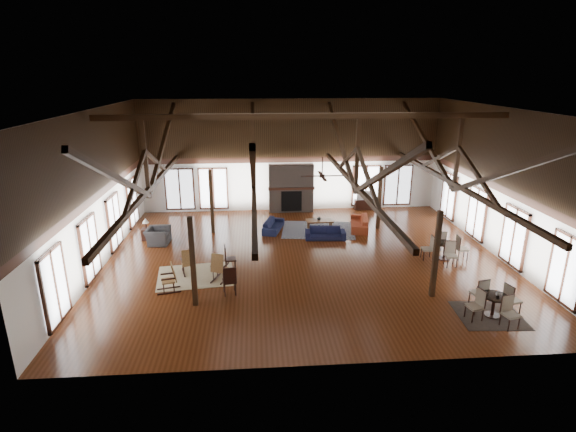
{
  "coord_description": "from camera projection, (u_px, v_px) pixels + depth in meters",
  "views": [
    {
      "loc": [
        -1.97,
        -16.89,
        7.33
      ],
      "look_at": [
        -0.6,
        1.0,
        1.55
      ],
      "focal_mm": 28.0,
      "sensor_mm": 36.0,
      "label": 1
    }
  ],
  "objects": [
    {
      "name": "wall_left",
      "position": [
        95.0,
        192.0,
        16.92
      ],
      "size": [
        0.02,
        14.0,
        6.0
      ],
      "primitive_type": "cube",
      "color": "white",
      "rests_on": "floor"
    },
    {
      "name": "wall_right",
      "position": [
        502.0,
        184.0,
        18.08
      ],
      "size": [
        0.02,
        14.0,
        6.0
      ],
      "primitive_type": "cube",
      "color": "white",
      "rests_on": "floor"
    },
    {
      "name": "rocking_chair_a",
      "position": [
        188.0,
        262.0,
        16.94
      ],
      "size": [
        0.6,
        0.85,
        1.0
      ],
      "rotation": [
        0.0,
        0.0,
        0.27
      ],
      "color": "olive",
      "rests_on": "floor"
    },
    {
      "name": "sofa_navy_front",
      "position": [
        325.0,
        233.0,
        20.57
      ],
      "size": [
        1.89,
        0.85,
        0.54
      ],
      "primitive_type": "imported",
      "rotation": [
        0.0,
        0.0,
        -0.07
      ],
      "color": "#131635",
      "rests_on": "floor"
    },
    {
      "name": "wall_front",
      "position": [
        338.0,
        259.0,
        10.86
      ],
      "size": [
        16.0,
        0.02,
        6.0
      ],
      "primitive_type": "cube",
      "color": "white",
      "rests_on": "floor"
    },
    {
      "name": "side_table_lamp",
      "position": [
        147.0,
        231.0,
        20.42
      ],
      "size": [
        0.41,
        0.41,
        1.04
      ],
      "color": "black",
      "rests_on": "floor"
    },
    {
      "name": "fireplace",
      "position": [
        291.0,
        188.0,
        24.36
      ],
      "size": [
        2.5,
        0.69,
        2.6
      ],
      "color": "#6B5C51",
      "rests_on": "floor"
    },
    {
      "name": "television",
      "position": [
        364.0,
        195.0,
        24.88
      ],
      "size": [
        0.88,
        0.17,
        0.5
      ],
      "primitive_type": "imported",
      "rotation": [
        0.0,
        0.0,
        0.06
      ],
      "color": "#B2B2B2",
      "rests_on": "tv_console"
    },
    {
      "name": "sofa_navy_left",
      "position": [
        273.0,
        225.0,
        21.66
      ],
      "size": [
        1.92,
        1.18,
        0.52
      ],
      "primitive_type": "imported",
      "rotation": [
        0.0,
        0.0,
        1.28
      ],
      "color": "#141939",
      "rests_on": "floor"
    },
    {
      "name": "ceiling_fan",
      "position": [
        322.0,
        175.0,
        16.37
      ],
      "size": [
        1.6,
        1.6,
        0.75
      ],
      "color": "black",
      "rests_on": "roof_truss"
    },
    {
      "name": "rug_tan",
      "position": [
        196.0,
        276.0,
        16.89
      ],
      "size": [
        3.06,
        2.53,
        0.01
      ],
      "primitive_type": "cube",
      "rotation": [
        0.0,
        0.0,
        0.12
      ],
      "color": "#C4B688",
      "rests_on": "floor"
    },
    {
      "name": "side_chair_a",
      "position": [
        228.0,
        256.0,
        17.19
      ],
      "size": [
        0.47,
        0.47,
        1.01
      ],
      "rotation": [
        0.0,
        0.0,
        -1.45
      ],
      "color": "black",
      "rests_on": "floor"
    },
    {
      "name": "coffee_table",
      "position": [
        320.0,
        221.0,
        21.69
      ],
      "size": [
        1.31,
        0.7,
        0.49
      ],
      "rotation": [
        0.0,
        0.0,
        0.05
      ],
      "color": "brown",
      "rests_on": "floor"
    },
    {
      "name": "rug_navy",
      "position": [
        318.0,
        230.0,
        21.78
      ],
      "size": [
        3.74,
        3.0,
        0.01
      ],
      "primitive_type": "cube",
      "rotation": [
        0.0,
        0.0,
        -0.13
      ],
      "color": "#16203E",
      "rests_on": "floor"
    },
    {
      "name": "cafe_table_near",
      "position": [
        494.0,
        302.0,
        13.99
      ],
      "size": [
        1.92,
        1.92,
        0.98
      ],
      "rotation": [
        0.0,
        0.0,
        0.22
      ],
      "color": "black",
      "rests_on": "floor"
    },
    {
      "name": "tv_console",
      "position": [
        364.0,
        204.0,
        25.04
      ],
      "size": [
        1.11,
        0.42,
        0.56
      ],
      "primitive_type": "cube",
      "color": "black",
      "rests_on": "floor"
    },
    {
      "name": "side_chair_b",
      "position": [
        230.0,
        279.0,
        15.26
      ],
      "size": [
        0.52,
        0.52,
        1.06
      ],
      "rotation": [
        0.0,
        0.0,
        0.17
      ],
      "color": "black",
      "rests_on": "floor"
    },
    {
      "name": "vase",
      "position": [
        319.0,
        218.0,
        21.66
      ],
      "size": [
        0.2,
        0.2,
        0.19
      ],
      "primitive_type": "imported",
      "rotation": [
        0.0,
        0.0,
        -0.1
      ],
      "color": "#B2B2B2",
      "rests_on": "coffee_table"
    },
    {
      "name": "cafe_table_far",
      "position": [
        445.0,
        248.0,
        18.27
      ],
      "size": [
        1.9,
        1.9,
        0.99
      ],
      "rotation": [
        0.0,
        0.0,
        -0.06
      ],
      "color": "black",
      "rests_on": "floor"
    },
    {
      "name": "cup_far",
      "position": [
        447.0,
        241.0,
        18.26
      ],
      "size": [
        0.13,
        0.13,
        0.09
      ],
      "primitive_type": "imported",
      "rotation": [
        0.0,
        0.0,
        -0.18
      ],
      "color": "#B2B2B2",
      "rests_on": "cafe_table_far"
    },
    {
      "name": "sofa_orange",
      "position": [
        359.0,
        223.0,
        21.9
      ],
      "size": [
        2.17,
        1.19,
        0.6
      ],
      "primitive_type": "imported",
      "rotation": [
        0.0,
        0.0,
        -1.77
      ],
      "color": "#96371D",
      "rests_on": "floor"
    },
    {
      "name": "post_grid",
      "position": [
        305.0,
        224.0,
        17.96
      ],
      "size": [
        8.16,
        7.16,
        3.05
      ],
      "color": "#331E0E",
      "rests_on": "floor"
    },
    {
      "name": "wall_back",
      "position": [
        291.0,
        156.0,
        24.15
      ],
      "size": [
        16.0,
        0.02,
        6.0
      ],
      "primitive_type": "cube",
      "color": "white",
      "rests_on": "floor"
    },
    {
      "name": "floor",
      "position": [
        304.0,
        259.0,
        18.42
      ],
      "size": [
        16.0,
        16.0,
        0.0
      ],
      "primitive_type": "plane",
      "color": "#572812",
      "rests_on": "ground"
    },
    {
      "name": "ceiling",
      "position": [
        306.0,
        109.0,
        16.58
      ],
      "size": [
        16.0,
        14.0,
        0.02
      ],
      "primitive_type": "cube",
      "color": "black",
      "rests_on": "wall_back"
    },
    {
      "name": "rug_dark",
      "position": [
        489.0,
        315.0,
        14.16
      ],
      "size": [
        2.11,
        1.94,
        0.01
      ],
      "primitive_type": "cube",
      "rotation": [
        0.0,
        0.0,
        -0.07
      ],
      "color": "black",
      "rests_on": "floor"
    },
    {
      "name": "rocking_chair_c",
      "position": [
        171.0,
        278.0,
        15.6
      ],
      "size": [
        0.88,
        0.6,
        1.04
      ],
      "rotation": [
        0.0,
        0.0,
        1.8
      ],
      "color": "olive",
      "rests_on": "floor"
    },
    {
      "name": "armchair",
      "position": [
        158.0,
        236.0,
        19.99
      ],
      "size": [
        1.16,
        1.03,
        0.71
      ],
      "primitive_type": "imported",
      "rotation": [
        0.0,
        0.0,
        1.5
      ],
      "color": "#2A2A2D",
      "rests_on": "floor"
    },
    {
      "name": "cup_near",
      "position": [
        498.0,
        294.0,
        13.91
      ],
      "size": [
        0.16,
        0.16,
        0.1
      ],
      "primitive_type": "imported",
      "rotation": [
        0.0,
        0.0,
        0.34
      ],
      "color": "#B2B2B2",
      "rests_on": "cafe_table_near"
    },
    {
      "name": "rocking_chair_b",
      "position": [
        219.0,
        268.0,
        16.35
      ],
      "size": [
        0.72,
        0.95,
        1.09
      ],
      "rotation": [
        0.0,
        0.0,
        -0.36
      ],
      "color": "olive",
      "rests_on": "floor"
    },
    {
      "name": "roof_truss",
      "position": [
        306.0,
        162.0,
        17.19
      ],
      "size": [
        15.6,
        14.07,
        3.14
      ],
      "color": "#331E0E",
      "rests_on": "wall_back"
    }
  ]
}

